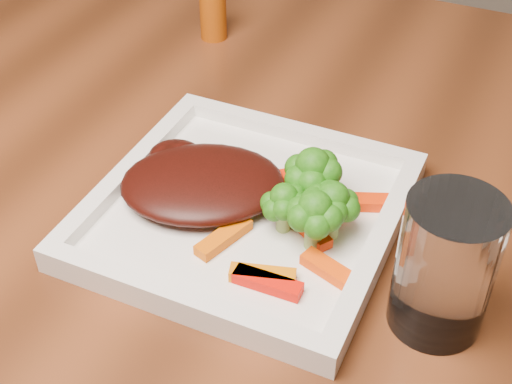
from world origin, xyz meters
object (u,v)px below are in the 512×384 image
at_px(steak, 202,183).
at_px(drinking_glass, 445,267).
at_px(dining_table, 162,339).
at_px(plate, 246,215).
at_px(spice_shaker, 213,5).

height_order(steak, drinking_glass, drinking_glass).
bearing_deg(dining_table, steak, -33.34).
bearing_deg(steak, drinking_glass, -11.50).
bearing_deg(plate, steak, 177.61).
bearing_deg(plate, dining_table, 153.40).
bearing_deg(spice_shaker, drinking_glass, -43.04).
bearing_deg(drinking_glass, plate, 166.33).
bearing_deg(steak, dining_table, 146.66).
distance_m(dining_table, spice_shaker, 0.47).
bearing_deg(dining_table, plate, -26.60).
xyz_separation_m(plate, spice_shaker, (-0.19, 0.31, 0.04)).
xyz_separation_m(dining_table, plate, (0.18, -0.09, 0.38)).
bearing_deg(steak, plate, -2.39).
xyz_separation_m(spice_shaker, drinking_glass, (0.38, -0.35, 0.01)).
height_order(dining_table, steak, steak).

